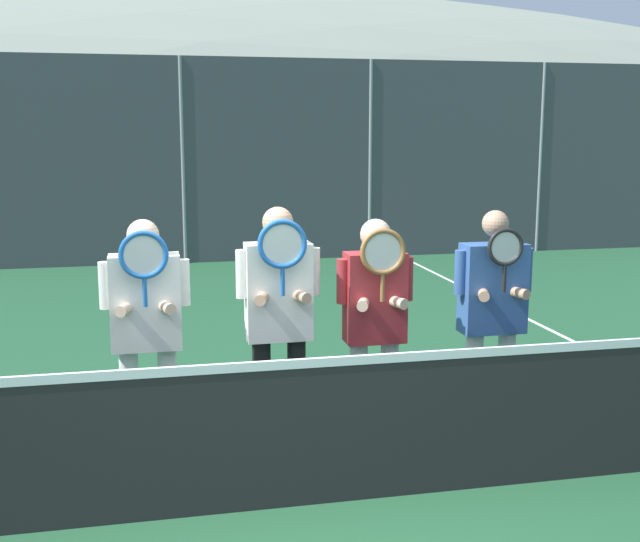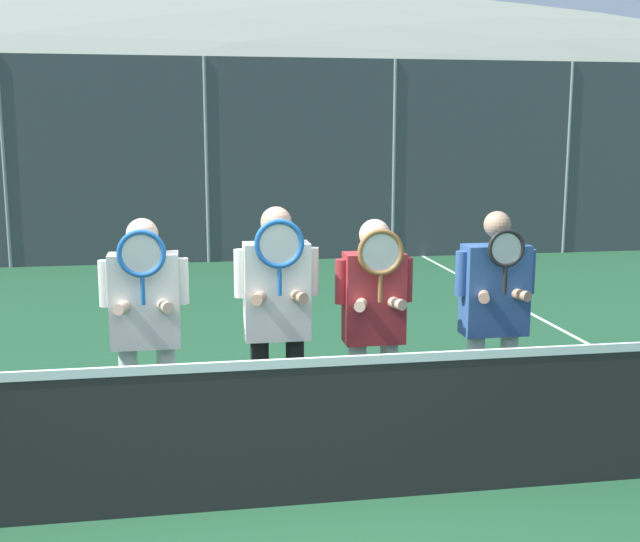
{
  "view_description": "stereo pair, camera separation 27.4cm",
  "coord_description": "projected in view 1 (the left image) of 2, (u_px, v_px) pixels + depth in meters",
  "views": [
    {
      "loc": [
        -0.64,
        -4.56,
        2.3
      ],
      "look_at": [
        0.57,
        1.01,
        1.29
      ],
      "focal_mm": 45.0,
      "sensor_mm": 36.0,
      "label": 1
    },
    {
      "loc": [
        -0.37,
        -4.61,
        2.3
      ],
      "look_at": [
        0.57,
        1.01,
        1.29
      ],
      "focal_mm": 45.0,
      "sensor_mm": 36.0,
      "label": 2
    }
  ],
  "objects": [
    {
      "name": "ground_plane",
      "position": [
        264.0,
        509.0,
        4.92
      ],
      "size": [
        120.0,
        120.0,
        0.0
      ],
      "primitive_type": "plane",
      "color": "#1E4C2D"
    },
    {
      "name": "hill_distant",
      "position": [
        155.0,
        165.0,
        52.36
      ],
      "size": [
        107.12,
        59.51,
        20.83
      ],
      "color": "gray",
      "rests_on": "ground_plane"
    },
    {
      "name": "player_center_right",
      "position": [
        375.0,
        315.0,
        5.66
      ],
      "size": [
        0.56,
        0.34,
        1.69
      ],
      "color": "white",
      "rests_on": "ground_plane"
    },
    {
      "name": "player_rightmost",
      "position": [
        493.0,
        307.0,
        5.86
      ],
      "size": [
        0.6,
        0.34,
        1.73
      ],
      "color": "white",
      "rests_on": "ground_plane"
    },
    {
      "name": "fence_back",
      "position": [
        183.0,
        161.0,
        13.68
      ],
      "size": [
        20.0,
        0.06,
        3.52
      ],
      "color": "gray",
      "rests_on": "ground_plane"
    },
    {
      "name": "clubhouse_building",
      "position": [
        235.0,
        151.0,
        22.57
      ],
      "size": [
        14.98,
        5.5,
        3.36
      ],
      "color": "beige",
      "rests_on": "ground_plane"
    },
    {
      "name": "car_center",
      "position": [
        380.0,
        191.0,
        17.74
      ],
      "size": [
        4.65,
        2.07,
        1.86
      ],
      "color": "#B2B7BC",
      "rests_on": "ground_plane"
    },
    {
      "name": "car_left_of_center",
      "position": [
        134.0,
        200.0,
        16.34
      ],
      "size": [
        4.78,
        2.01,
        1.69
      ],
      "color": "slate",
      "rests_on": "ground_plane"
    },
    {
      "name": "tennis_net",
      "position": [
        263.0,
        434.0,
        4.84
      ],
      "size": [
        10.48,
        0.09,
        1.04
      ],
      "color": "gray",
      "rests_on": "ground_plane"
    },
    {
      "name": "court_line_right_sideline",
      "position": [
        582.0,
        346.0,
        8.62
      ],
      "size": [
        0.05,
        16.0,
        0.01
      ],
      "primitive_type": "cube",
      "color": "white",
      "rests_on": "ground_plane"
    },
    {
      "name": "player_leftmost",
      "position": [
        146.0,
        320.0,
        5.43
      ],
      "size": [
        0.6,
        0.34,
        1.71
      ],
      "color": "white",
      "rests_on": "ground_plane"
    },
    {
      "name": "player_center_left",
      "position": [
        279.0,
        310.0,
        5.55
      ],
      "size": [
        0.59,
        0.34,
        1.78
      ],
      "color": "black",
      "rests_on": "ground_plane"
    }
  ]
}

